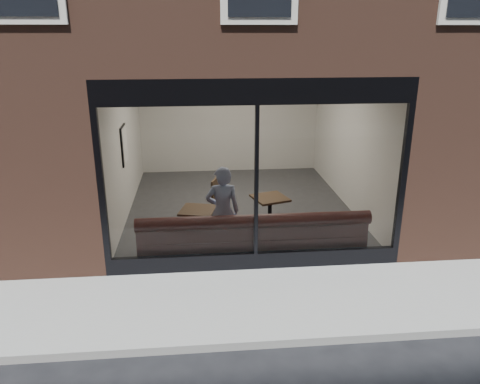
{
  "coord_description": "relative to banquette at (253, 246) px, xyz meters",
  "views": [
    {
      "loc": [
        -0.94,
        -5.06,
        3.87
      ],
      "look_at": [
        -0.23,
        2.4,
        1.28
      ],
      "focal_mm": 35.0,
      "sensor_mm": 36.0,
      "label": 1
    }
  ],
  "objects": [
    {
      "name": "cafe_chair_left",
      "position": [
        -0.76,
        1.85,
        0.01
      ],
      "size": [
        0.59,
        0.59,
        0.04
      ],
      "primitive_type": "cube",
      "rotation": [
        0.0,
        0.0,
        2.81
      ],
      "color": "#322213",
      "rests_on": "cafe_floor"
    },
    {
      "name": "cafe_wall_back",
      "position": [
        0.0,
        5.54,
        1.37
      ],
      "size": [
        5.0,
        0.0,
        5.0
      ],
      "primitive_type": "plane",
      "rotation": [
        1.57,
        0.0,
        0.0
      ],
      "color": "silver",
      "rests_on": "ground"
    },
    {
      "name": "cafe_wall_left",
      "position": [
        -2.49,
        2.55,
        1.37
      ],
      "size": [
        0.0,
        6.0,
        6.0
      ],
      "primitive_type": "plane",
      "rotation": [
        1.57,
        0.0,
        1.57
      ],
      "color": "silver",
      "rests_on": "ground"
    },
    {
      "name": "storefront_glass",
      "position": [
        0.0,
        -0.43,
        1.33
      ],
      "size": [
        4.8,
        0.0,
        4.8
      ],
      "primitive_type": "plane",
      "rotation": [
        1.57,
        0.0,
        0.0
      ],
      "color": "white",
      "rests_on": "storefront_kick"
    },
    {
      "name": "storefront_kick",
      "position": [
        0.0,
        -0.4,
        -0.08
      ],
      "size": [
        5.0,
        0.1,
        0.3
      ],
      "primitive_type": "cube",
      "color": "black",
      "rests_on": "ground"
    },
    {
      "name": "banquette",
      "position": [
        0.0,
        0.0,
        0.0
      ],
      "size": [
        4.0,
        0.55,
        0.45
      ],
      "primitive_type": "cube",
      "color": "#351613",
      "rests_on": "cafe_floor"
    },
    {
      "name": "ground",
      "position": [
        0.0,
        -2.45,
        -0.23
      ],
      "size": [
        120.0,
        120.0,
        0.0
      ],
      "primitive_type": "plane",
      "color": "black",
      "rests_on": "ground"
    },
    {
      "name": "sidewalk_near",
      "position": [
        0.0,
        -1.45,
        -0.22
      ],
      "size": [
        40.0,
        2.0,
        0.01
      ],
      "primitive_type": "cube",
      "color": "gray",
      "rests_on": "ground"
    },
    {
      "name": "host_building_pier_left",
      "position": [
        -3.75,
        5.55,
        1.38
      ],
      "size": [
        2.5,
        12.0,
        3.2
      ],
      "primitive_type": "cube",
      "color": "brown",
      "rests_on": "ground"
    },
    {
      "name": "storefront_mullion",
      "position": [
        0.0,
        -0.4,
        1.32
      ],
      "size": [
        0.06,
        0.1,
        2.5
      ],
      "primitive_type": "cube",
      "color": "black",
      "rests_on": "storefront_kick"
    },
    {
      "name": "storefront_header",
      "position": [
        0.0,
        -0.4,
        2.77
      ],
      "size": [
        5.0,
        0.1,
        0.4
      ],
      "primitive_type": "cube",
      "color": "black",
      "rests_on": "host_building_upper"
    },
    {
      "name": "person",
      "position": [
        -0.52,
        0.21,
        0.6
      ],
      "size": [
        0.61,
        0.4,
        1.66
      ],
      "primitive_type": "imported",
      "rotation": [
        0.0,
        0.0,
        3.14
      ],
      "color": "#9AA8D2",
      "rests_on": "cafe_floor"
    },
    {
      "name": "wall_poster",
      "position": [
        -2.45,
        2.31,
        1.36
      ],
      "size": [
        0.02,
        0.57,
        0.76
      ],
      "primitive_type": "cube",
      "color": "white",
      "rests_on": "cafe_wall_left"
    },
    {
      "name": "cafe_wall_right",
      "position": [
        2.49,
        2.55,
        1.37
      ],
      "size": [
        0.0,
        6.0,
        6.0
      ],
      "primitive_type": "plane",
      "rotation": [
        1.57,
        0.0,
        -1.57
      ],
      "color": "silver",
      "rests_on": "ground"
    },
    {
      "name": "cafe_ceiling",
      "position": [
        0.0,
        2.55,
        2.97
      ],
      "size": [
        6.0,
        6.0,
        0.0
      ],
      "primitive_type": "plane",
      "rotation": [
        3.14,
        0.0,
        0.0
      ],
      "color": "white",
      "rests_on": "host_building_upper"
    },
    {
      "name": "cafe_table_right",
      "position": [
        0.47,
        1.08,
        0.52
      ],
      "size": [
        0.79,
        0.79,
        0.04
      ],
      "primitive_type": "cube",
      "rotation": [
        0.0,
        0.0,
        0.31
      ],
      "color": "#322213",
      "rests_on": "cafe_floor"
    },
    {
      "name": "host_building_pier_right",
      "position": [
        3.75,
        5.55,
        1.38
      ],
      "size": [
        2.5,
        12.0,
        3.2
      ],
      "primitive_type": "cube",
      "color": "brown",
      "rests_on": "ground"
    },
    {
      "name": "cafe_table_left",
      "position": [
        -0.96,
        0.55,
        0.52
      ],
      "size": [
        0.74,
        0.74,
        0.04
      ],
      "primitive_type": "cube",
      "rotation": [
        0.0,
        0.0,
        -0.25
      ],
      "color": "#322213",
      "rests_on": "cafe_floor"
    },
    {
      "name": "host_building_backfill",
      "position": [
        0.0,
        8.55,
        1.38
      ],
      "size": [
        5.0,
        6.0,
        3.2
      ],
      "primitive_type": "cube",
      "color": "brown",
      "rests_on": "ground"
    },
    {
      "name": "kerb_near",
      "position": [
        0.0,
        -2.5,
        -0.17
      ],
      "size": [
        40.0,
        0.1,
        0.12
      ],
      "primitive_type": "cube",
      "color": "gray",
      "rests_on": "ground"
    },
    {
      "name": "cafe_floor",
      "position": [
        0.0,
        2.55,
        -0.21
      ],
      "size": [
        6.0,
        6.0,
        0.0
      ],
      "primitive_type": "plane",
      "color": "#2D2D30",
      "rests_on": "ground"
    }
  ]
}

